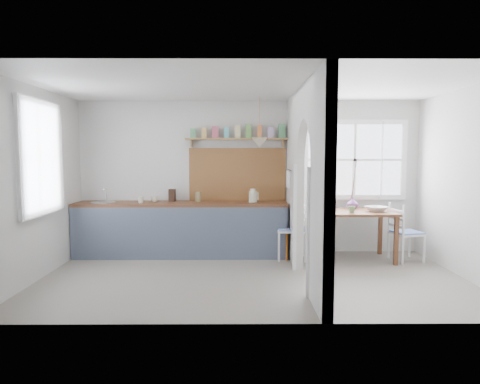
{
  "coord_description": "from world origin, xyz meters",
  "views": [
    {
      "loc": [
        -0.2,
        -5.75,
        1.7
      ],
      "look_at": [
        -0.17,
        0.59,
        1.13
      ],
      "focal_mm": 32.0,
      "sensor_mm": 36.0,
      "label": 1
    }
  ],
  "objects_px": {
    "dining_table": "(352,235)",
    "vase": "(353,203)",
    "chair_left": "(292,229)",
    "chair_right": "(407,232)",
    "kettle": "(253,196)"
  },
  "relations": [
    {
      "from": "vase",
      "to": "dining_table",
      "type": "bearing_deg",
      "value": -103.22
    },
    {
      "from": "chair_right",
      "to": "kettle",
      "type": "relative_size",
      "value": 4.18
    },
    {
      "from": "dining_table",
      "to": "chair_left",
      "type": "distance_m",
      "value": 0.98
    },
    {
      "from": "dining_table",
      "to": "chair_left",
      "type": "bearing_deg",
      "value": 177.29
    },
    {
      "from": "kettle",
      "to": "vase",
      "type": "relative_size",
      "value": 1.15
    },
    {
      "from": "kettle",
      "to": "vase",
      "type": "xyz_separation_m",
      "value": [
        1.65,
        -0.05,
        -0.12
      ]
    },
    {
      "from": "chair_right",
      "to": "kettle",
      "type": "height_order",
      "value": "kettle"
    },
    {
      "from": "dining_table",
      "to": "vase",
      "type": "bearing_deg",
      "value": 76.5
    },
    {
      "from": "chair_left",
      "to": "vase",
      "type": "xyz_separation_m",
      "value": [
        1.03,
        0.21,
        0.39
      ]
    },
    {
      "from": "dining_table",
      "to": "chair_left",
      "type": "xyz_separation_m",
      "value": [
        -0.97,
        0.04,
        0.1
      ]
    },
    {
      "from": "chair_right",
      "to": "kettle",
      "type": "distance_m",
      "value": 2.52
    },
    {
      "from": "chair_left",
      "to": "kettle",
      "type": "xyz_separation_m",
      "value": [
        -0.62,
        0.26,
        0.51
      ]
    },
    {
      "from": "dining_table",
      "to": "vase",
      "type": "distance_m",
      "value": 0.55
    },
    {
      "from": "kettle",
      "to": "vase",
      "type": "height_order",
      "value": "kettle"
    },
    {
      "from": "chair_left",
      "to": "vase",
      "type": "relative_size",
      "value": 5.21
    }
  ]
}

